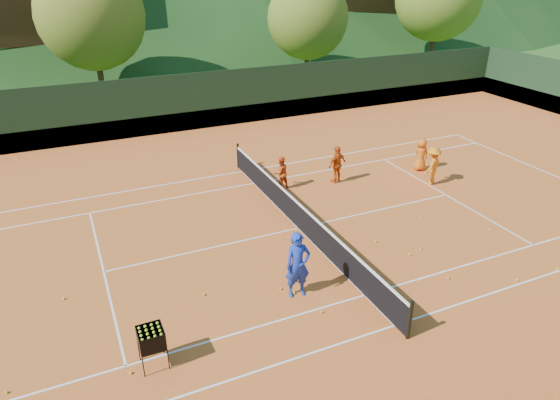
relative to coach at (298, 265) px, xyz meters
name	(u,v)px	position (x,y,z in m)	size (l,w,h in m)	color
ground	(299,229)	(1.67, 3.30, -0.97)	(400.00, 400.00, 0.00)	#2A4D18
clay_court	(299,228)	(1.67, 3.30, -0.96)	(40.00, 24.00, 0.02)	#C55820
coach	(298,265)	(0.00, 0.00, 0.00)	(0.69, 0.45, 1.90)	#1B36B4
student_a	(281,173)	(2.47, 6.54, -0.28)	(0.65, 0.50, 1.33)	#EA5114
student_b	(337,164)	(4.80, 6.15, -0.17)	(0.92, 0.38, 1.56)	#D15312
student_c	(421,155)	(8.74, 5.79, -0.25)	(0.69, 0.45, 1.41)	orange
student_d	(432,166)	(8.19, 4.41, -0.16)	(1.02, 0.59, 1.58)	orange
tennis_ball_0	(517,280)	(6.01, -2.05, -0.92)	(0.07, 0.07, 0.07)	#C5E025
tennis_ball_2	(557,269)	(7.52, -2.13, -0.92)	(0.07, 0.07, 0.07)	#C5E025
tennis_ball_5	(64,299)	(-5.87, 2.38, -0.92)	(0.07, 0.07, 0.07)	#C5E025
tennis_ball_6	(448,278)	(4.29, -1.15, -0.92)	(0.07, 0.07, 0.07)	#C5E025
tennis_ball_7	(396,303)	(2.21, -1.48, -0.92)	(0.07, 0.07, 0.07)	#C5E025
tennis_ball_8	(131,373)	(-4.67, -1.10, -0.92)	(0.07, 0.07, 0.07)	#C5E025
tennis_ball_9	(294,293)	(-0.08, 0.02, -0.92)	(0.07, 0.07, 0.07)	#C5E025
tennis_ball_10	(204,295)	(-2.36, 0.99, -0.92)	(0.07, 0.07, 0.07)	#C5E025
tennis_ball_11	(421,249)	(4.59, 0.46, -0.92)	(0.07, 0.07, 0.07)	#C5E025
tennis_ball_12	(322,312)	(0.23, -0.99, -0.92)	(0.07, 0.07, 0.07)	#C5E025
tennis_ball_13	(490,230)	(7.49, 0.48, -0.92)	(0.07, 0.07, 0.07)	#C5E025
tennis_ball_15	(376,242)	(3.53, 1.41, -0.92)	(0.07, 0.07, 0.07)	#C5E025
tennis_ball_16	(7,392)	(-7.16, -0.58, -0.92)	(0.07, 0.07, 0.07)	#C5E025
tennis_ball_17	(281,289)	(-0.33, 0.37, -0.92)	(0.07, 0.07, 0.07)	#C5E025
tennis_ball_18	(410,255)	(4.05, 0.32, -0.92)	(0.07, 0.07, 0.07)	#C5E025
tennis_ball_19	(421,218)	(5.90, 2.11, -0.92)	(0.07, 0.07, 0.07)	#C5E025
tennis_ball_20	(294,273)	(0.35, 0.92, -0.92)	(0.07, 0.07, 0.07)	#C5E025
court_lines	(299,228)	(1.67, 3.30, -0.95)	(23.83, 11.03, 0.00)	white
tennis_net	(299,215)	(1.67, 3.30, -0.45)	(0.10, 12.07, 1.10)	black
perimeter_fence	(299,195)	(1.67, 3.30, 0.30)	(40.40, 24.24, 3.00)	black
ball_hopper	(151,339)	(-4.12, -1.03, -0.20)	(0.57, 0.57, 1.00)	black
tree_b	(91,16)	(-2.33, 23.30, 4.22)	(6.40, 6.40, 8.40)	#422B1A
tree_c	(308,18)	(11.67, 22.30, 3.57)	(5.60, 5.60, 7.35)	#422C1A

